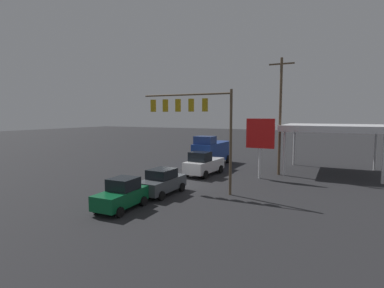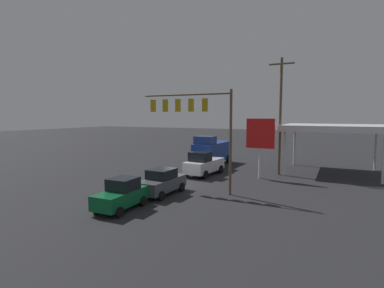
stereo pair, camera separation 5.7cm
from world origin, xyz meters
name	(u,v)px [view 2 (the right image)]	position (x,y,z in m)	size (l,w,h in m)	color
ground_plane	(182,184)	(0.00, 0.00, 0.00)	(200.00, 200.00, 0.00)	#262628
traffic_signal_assembly	(193,114)	(-1.84, 1.53, 6.05)	(7.62, 0.43, 7.84)	brown
utility_pole	(280,114)	(-6.81, -7.83, 6.04)	(2.40, 0.26, 11.50)	brown
gas_station_canopy	(333,128)	(-11.49, -11.31, 4.61)	(9.53, 8.33, 4.96)	silver
price_sign	(260,136)	(-5.51, -5.24, 4.04)	(2.62, 0.27, 5.64)	silver
sedan_waiting	(162,182)	(-0.28, 3.69, 0.95)	(2.15, 4.45, 1.93)	#474C51
delivery_truck	(212,151)	(1.46, -10.28, 1.69)	(2.67, 6.85, 3.58)	navy
hatchback_crossing	(121,194)	(0.09, 7.90, 0.95)	(2.06, 3.86, 1.97)	#0C592D
pickup_parked	(204,164)	(-0.16, -4.28, 1.11)	(2.55, 5.33, 2.40)	silver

